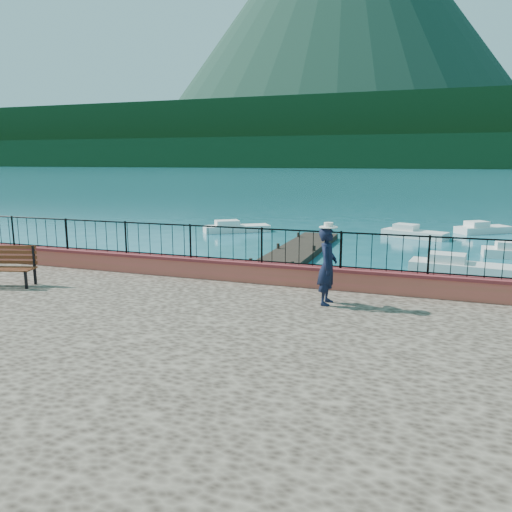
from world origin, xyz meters
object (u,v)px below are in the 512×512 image
Objects in this scene: person at (327,266)px; boat_1 at (463,264)px; boat_0 at (148,266)px; boat_3 at (237,226)px; boat_4 at (415,231)px; boat_5 at (483,227)px.

person is 11.05m from boat_1.
boat_0 is 12.93m from boat_3.
boat_4 is (11.01, 1.24, 0.00)m from boat_3.
person is at bearing -139.31° from boat_5.
person reaches higher than boat_4.
boat_4 is (1.45, 19.72, -1.72)m from person.
boat_3 is 11.08m from boat_4.
boat_5 is (4.09, 3.50, 0.00)m from boat_4.
boat_0 is 12.85m from boat_1.
boat_1 is at bearing -134.28° from boat_5.
boat_3 and boat_5 have the same top height.
boat_4 is at bearing -3.69° from person.
boat_5 is at bearing 89.17° from boat_1.
boat_5 is (13.86, 17.62, 0.00)m from boat_0.
boat_5 is at bearing -12.89° from person.
boat_3 is (-1.23, 12.87, 0.00)m from boat_0.
person is at bearing -73.60° from boat_4.
person is at bearing -101.87° from boat_1.
boat_3 is (-9.55, 18.47, -1.72)m from person.
person reaches higher than boat_0.
boat_4 is at bearing 110.60° from boat_1.
boat_0 is at bearing -164.09° from boat_5.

